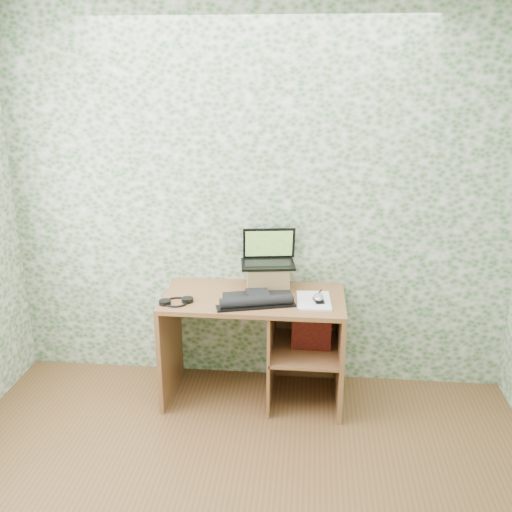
# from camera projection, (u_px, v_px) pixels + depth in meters

# --- Properties ---
(wall_back) EXTENTS (3.50, 0.00, 3.50)m
(wall_back) POSITION_uv_depth(u_px,v_px,m) (258.00, 204.00, 3.89)
(wall_back) COLOR silver
(wall_back) RESTS_ON ground
(desk) EXTENTS (1.20, 0.60, 0.75)m
(desk) POSITION_uv_depth(u_px,v_px,m) (266.00, 332.00, 3.88)
(desk) COLOR brown
(desk) RESTS_ON floor
(riser) EXTENTS (0.31, 0.27, 0.17)m
(riser) POSITION_uv_depth(u_px,v_px,m) (268.00, 277.00, 3.88)
(riser) COLOR olive
(riser) RESTS_ON desk
(laptop) EXTENTS (0.39, 0.30, 0.24)m
(laptop) POSITION_uv_depth(u_px,v_px,m) (268.00, 256.00, 3.87)
(laptop) COLOR black
(laptop) RESTS_ON riser
(keyboard) EXTENTS (0.51, 0.38, 0.07)m
(keyboard) POSITION_uv_depth(u_px,v_px,m) (257.00, 299.00, 3.67)
(keyboard) COLOR black
(keyboard) RESTS_ON desk
(headphones) EXTENTS (0.21, 0.21, 0.03)m
(headphones) POSITION_uv_depth(u_px,v_px,m) (176.00, 302.00, 3.66)
(headphones) COLOR black
(headphones) RESTS_ON desk
(notepad) EXTENTS (0.23, 0.32, 0.01)m
(notepad) POSITION_uv_depth(u_px,v_px,m) (314.00, 301.00, 3.68)
(notepad) COLOR silver
(notepad) RESTS_ON desk
(mouse) EXTENTS (0.09, 0.12, 0.04)m
(mouse) POSITION_uv_depth(u_px,v_px,m) (319.00, 299.00, 3.65)
(mouse) COLOR #BBBBBE
(mouse) RESTS_ON notepad
(pen) EXTENTS (0.05, 0.15, 0.01)m
(pen) POSITION_uv_depth(u_px,v_px,m) (318.00, 294.00, 3.76)
(pen) COLOR black
(pen) RESTS_ON notepad
(red_box) EXTENTS (0.26, 0.09, 0.31)m
(red_box) POSITION_uv_depth(u_px,v_px,m) (312.00, 327.00, 3.80)
(red_box) COLOR maroon
(red_box) RESTS_ON desk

